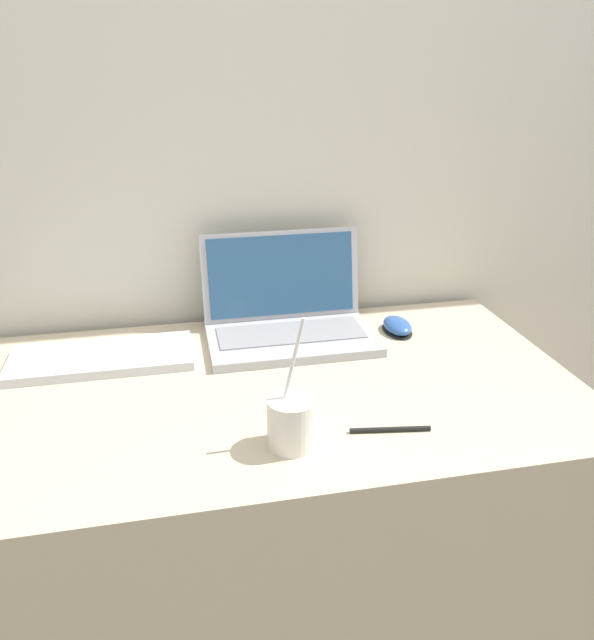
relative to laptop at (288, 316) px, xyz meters
The scene contains 7 objects.
wall_back 0.48m from the laptop, 115.70° to the left, with size 7.00×0.04×2.50m.
desk 0.49m from the laptop, 110.06° to the right, with size 1.23×0.70×0.76m.
laptop is the anchor object (origin of this frame).
drink_cup 0.44m from the laptop, 100.23° to the right, with size 0.08×0.08×0.23m.
computer_mouse 0.26m from the laptop, ahead, with size 0.07×0.10×0.03m.
external_keyboard 0.42m from the laptop, behind, with size 0.38×0.17×0.02m.
pen 0.44m from the laptop, 77.49° to the right, with size 0.14×0.03×0.01m.
Camera 1 is at (-0.17, -0.73, 1.36)m, focal length 35.00 mm.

